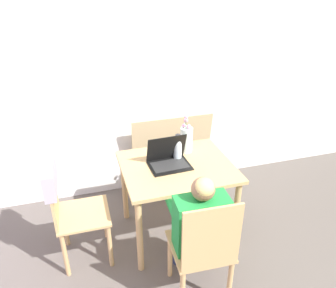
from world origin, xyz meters
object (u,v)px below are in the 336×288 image
chair_spare (64,198)px  flower_vase (186,138)px  chair_occupied (203,250)px  water_bottle (178,147)px  person_seated (199,221)px  laptop (168,158)px

chair_spare → flower_vase: size_ratio=2.58×
chair_spare → flower_vase: (1.06, 0.26, 0.22)m
chair_occupied → water_bottle: size_ratio=4.02×
flower_vase → chair_occupied: bearing=-101.9°
person_seated → water_bottle: (0.08, 0.69, 0.20)m
person_seated → flower_vase: (0.19, 0.80, 0.22)m
flower_vase → water_bottle: (-0.11, -0.10, -0.02)m
chair_spare → flower_vase: flower_vase is taller
chair_occupied → flower_vase: (0.19, 0.92, 0.37)m
chair_occupied → person_seated: size_ratio=0.91×
laptop → flower_vase: 0.29m
chair_spare → chair_occupied: bearing=-126.3°
person_seated → water_bottle: 0.72m
chair_occupied → flower_vase: flower_vase is taller
person_seated → flower_vase: flower_vase is taller
person_seated → flower_vase: size_ratio=2.80×
chair_spare → person_seated: bearing=-120.6°
chair_spare → laptop: (0.85, 0.09, 0.15)m
chair_occupied → laptop: bearing=-85.6°
laptop → water_bottle: (0.10, 0.07, 0.05)m
laptop → flower_vase: bearing=36.1°
person_seated → water_bottle: bearing=-93.6°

